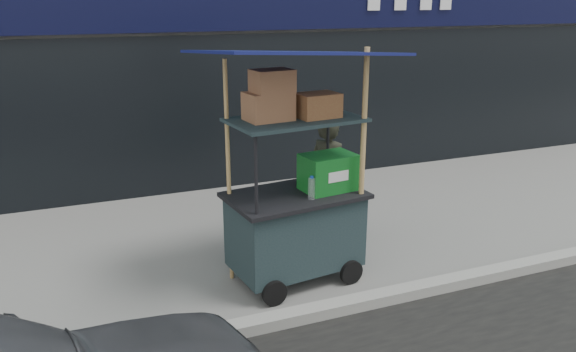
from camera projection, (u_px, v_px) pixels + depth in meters
name	position (u px, v px, depth m)	size (l,w,h in m)	color
ground	(361.00, 296.00, 5.78)	(80.00, 80.00, 0.00)	slate
curb	(371.00, 300.00, 5.58)	(80.00, 0.18, 0.12)	gray
vendor_cart	(297.00, 202.00, 5.89)	(2.02, 1.54, 2.53)	#19282B
vendor_man	(329.00, 179.00, 6.86)	(0.59, 0.39, 1.62)	#292A1F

